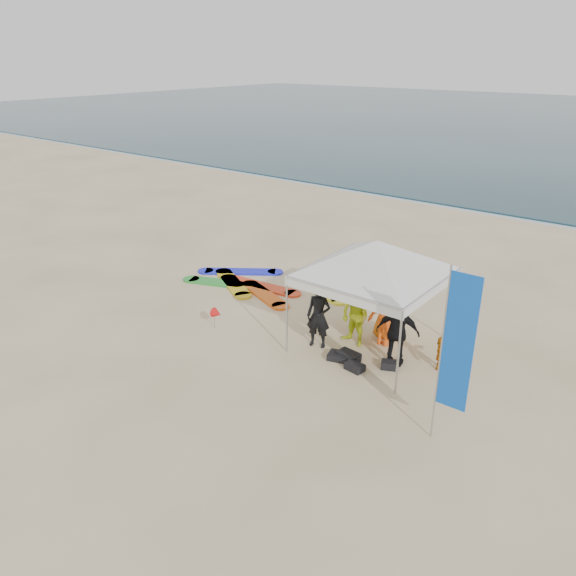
{
  "coord_description": "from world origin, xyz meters",
  "views": [
    {
      "loc": [
        9.39,
        -8.46,
        7.14
      ],
      "look_at": [
        0.76,
        2.6,
        1.2
      ],
      "focal_mm": 35.0,
      "sensor_mm": 36.0,
      "label": 1
    }
  ],
  "objects_px": {
    "feather_flag": "(456,345)",
    "surfboard_spread": "(255,284)",
    "person_black_b": "(398,332)",
    "canopy_tent": "(377,241)",
    "person_orange_a": "(386,316)",
    "person_seated": "(441,353)",
    "person_black_a": "(319,316)",
    "person_orange_b": "(387,308)",
    "marker_pennant": "(217,314)",
    "person_yellow": "(355,315)"
  },
  "relations": [
    {
      "from": "person_orange_b",
      "to": "marker_pennant",
      "type": "distance_m",
      "value": 4.61
    },
    {
      "from": "person_black_b",
      "to": "person_orange_b",
      "type": "xyz_separation_m",
      "value": [
        -0.89,
        1.1,
        -0.01
      ]
    },
    {
      "from": "person_black_a",
      "to": "person_orange_a",
      "type": "xyz_separation_m",
      "value": [
        1.32,
        1.14,
        -0.06
      ]
    },
    {
      "from": "person_black_b",
      "to": "canopy_tent",
      "type": "relative_size",
      "value": 0.41
    },
    {
      "from": "feather_flag",
      "to": "surfboard_spread",
      "type": "bearing_deg",
      "value": 155.42
    },
    {
      "from": "canopy_tent",
      "to": "feather_flag",
      "type": "bearing_deg",
      "value": -38.58
    },
    {
      "from": "person_black_a",
      "to": "person_orange_a",
      "type": "relative_size",
      "value": 1.07
    },
    {
      "from": "person_seated",
      "to": "person_orange_a",
      "type": "bearing_deg",
      "value": 65.27
    },
    {
      "from": "person_black_b",
      "to": "canopy_tent",
      "type": "bearing_deg",
      "value": -41.35
    },
    {
      "from": "person_orange_a",
      "to": "person_black_b",
      "type": "bearing_deg",
      "value": 133.45
    },
    {
      "from": "person_yellow",
      "to": "person_orange_a",
      "type": "height_order",
      "value": "person_yellow"
    },
    {
      "from": "person_seated",
      "to": "feather_flag",
      "type": "distance_m",
      "value": 3.36
    },
    {
      "from": "person_black_b",
      "to": "person_seated",
      "type": "relative_size",
      "value": 2.1
    },
    {
      "from": "feather_flag",
      "to": "person_seated",
      "type": "bearing_deg",
      "value": 115.66
    },
    {
      "from": "marker_pennant",
      "to": "person_seated",
      "type": "bearing_deg",
      "value": 18.19
    },
    {
      "from": "person_black_a",
      "to": "marker_pennant",
      "type": "relative_size",
      "value": 2.69
    },
    {
      "from": "person_seated",
      "to": "surfboard_spread",
      "type": "height_order",
      "value": "person_seated"
    },
    {
      "from": "person_orange_b",
      "to": "marker_pennant",
      "type": "relative_size",
      "value": 2.78
    },
    {
      "from": "feather_flag",
      "to": "person_yellow",
      "type": "bearing_deg",
      "value": 146.45
    },
    {
      "from": "person_orange_a",
      "to": "marker_pennant",
      "type": "xyz_separation_m",
      "value": [
        -4.04,
        -2.11,
        -0.31
      ]
    },
    {
      "from": "feather_flag",
      "to": "surfboard_spread",
      "type": "relative_size",
      "value": 0.69
    },
    {
      "from": "person_black_a",
      "to": "person_orange_b",
      "type": "xyz_separation_m",
      "value": [
        1.17,
        1.49,
        0.03
      ]
    },
    {
      "from": "canopy_tent",
      "to": "person_seated",
      "type": "bearing_deg",
      "value": 2.75
    },
    {
      "from": "person_seated",
      "to": "marker_pennant",
      "type": "xyz_separation_m",
      "value": [
        -5.71,
        -1.88,
        0.07
      ]
    },
    {
      "from": "person_orange_b",
      "to": "marker_pennant",
      "type": "bearing_deg",
      "value": 39.07
    },
    {
      "from": "feather_flag",
      "to": "marker_pennant",
      "type": "height_order",
      "value": "feather_flag"
    },
    {
      "from": "person_black_b",
      "to": "person_seated",
      "type": "height_order",
      "value": "person_black_b"
    },
    {
      "from": "person_black_a",
      "to": "canopy_tent",
      "type": "height_order",
      "value": "canopy_tent"
    },
    {
      "from": "person_orange_b",
      "to": "person_seated",
      "type": "bearing_deg",
      "value": 168.87
    },
    {
      "from": "person_orange_a",
      "to": "person_orange_b",
      "type": "bearing_deg",
      "value": -67.05
    },
    {
      "from": "feather_flag",
      "to": "marker_pennant",
      "type": "relative_size",
      "value": 5.78
    },
    {
      "from": "surfboard_spread",
      "to": "person_orange_a",
      "type": "bearing_deg",
      "value": -10.09
    },
    {
      "from": "canopy_tent",
      "to": "marker_pennant",
      "type": "relative_size",
      "value": 6.92
    },
    {
      "from": "person_yellow",
      "to": "person_seated",
      "type": "xyz_separation_m",
      "value": [
        2.3,
        0.24,
        -0.4
      ]
    },
    {
      "from": "person_black_b",
      "to": "canopy_tent",
      "type": "xyz_separation_m",
      "value": [
        -0.96,
        0.43,
        2.01
      ]
    },
    {
      "from": "person_yellow",
      "to": "feather_flag",
      "type": "relative_size",
      "value": 0.45
    },
    {
      "from": "person_orange_a",
      "to": "canopy_tent",
      "type": "bearing_deg",
      "value": 55.76
    },
    {
      "from": "person_orange_a",
      "to": "marker_pennant",
      "type": "height_order",
      "value": "person_orange_a"
    },
    {
      "from": "person_yellow",
      "to": "surfboard_spread",
      "type": "relative_size",
      "value": 0.31
    },
    {
      "from": "canopy_tent",
      "to": "person_yellow",
      "type": "bearing_deg",
      "value": -160.35
    },
    {
      "from": "person_yellow",
      "to": "canopy_tent",
      "type": "relative_size",
      "value": 0.38
    },
    {
      "from": "person_black_a",
      "to": "marker_pennant",
      "type": "height_order",
      "value": "person_black_a"
    },
    {
      "from": "person_orange_a",
      "to": "feather_flag",
      "type": "distance_m",
      "value": 4.29
    },
    {
      "from": "person_yellow",
      "to": "person_orange_b",
      "type": "xyz_separation_m",
      "value": [
        0.48,
        0.83,
        0.06
      ]
    },
    {
      "from": "person_black_b",
      "to": "person_yellow",
      "type": "bearing_deg",
      "value": -28.8
    },
    {
      "from": "person_orange_a",
      "to": "canopy_tent",
      "type": "xyz_separation_m",
      "value": [
        -0.22,
        -0.33,
        2.1
      ]
    },
    {
      "from": "person_black_b",
      "to": "surfboard_spread",
      "type": "xyz_separation_m",
      "value": [
        -6.09,
        1.71,
        -0.86
      ]
    },
    {
      "from": "feather_flag",
      "to": "marker_pennant",
      "type": "distance_m",
      "value": 7.19
    },
    {
      "from": "canopy_tent",
      "to": "marker_pennant",
      "type": "distance_m",
      "value": 4.85
    },
    {
      "from": "person_orange_a",
      "to": "canopy_tent",
      "type": "relative_size",
      "value": 0.36
    }
  ]
}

